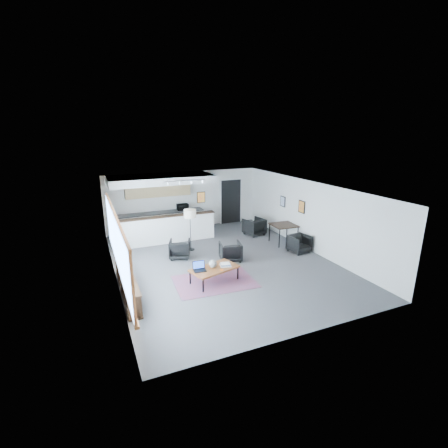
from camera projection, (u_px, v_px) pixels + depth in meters
name	position (u px, v px, depth m)	size (l,w,h in m)	color
room	(223.00, 226.00, 10.82)	(7.02, 9.02, 2.62)	#4D4D50
window	(117.00, 244.00, 8.67)	(0.10, 5.95, 1.66)	#8CBFFF
console	(127.00, 283.00, 8.92)	(0.35, 3.00, 0.80)	black
kitchenette	(162.00, 204.00, 13.61)	(4.20, 1.96, 2.60)	white
doorway	(231.00, 201.00, 15.65)	(1.10, 0.12, 2.15)	black
track_light	(185.00, 181.00, 12.19)	(1.60, 0.07, 0.15)	silver
wall_art_lower	(302.00, 207.00, 12.42)	(0.03, 0.38, 0.48)	black
wall_art_upper	(283.00, 201.00, 13.58)	(0.03, 0.34, 0.44)	black
kilim_rug	(214.00, 282.00, 9.74)	(2.45, 1.75, 0.01)	#663750
coffee_table	(214.00, 269.00, 9.62)	(1.56, 1.12, 0.46)	brown
laptop	(199.00, 268.00, 9.44)	(0.38, 0.32, 0.26)	black
ceramic_pot	(213.00, 264.00, 9.59)	(0.24, 0.24, 0.24)	gray
book_stack	(225.00, 265.00, 9.72)	(0.37, 0.32, 0.10)	silver
coaster	(222.00, 270.00, 9.45)	(0.12, 0.12, 0.01)	#E5590C
armchair_left	(180.00, 248.00, 11.48)	(0.70, 0.66, 0.72)	black
armchair_right	(230.00, 251.00, 11.22)	(0.71, 0.66, 0.73)	black
floor_lamp	(190.00, 215.00, 11.95)	(0.58, 0.58, 1.57)	black
dining_table	(284.00, 226.00, 12.87)	(0.96, 0.96, 0.77)	black
dining_chair_near	(299.00, 244.00, 12.04)	(0.59, 0.55, 0.61)	black
dining_chair_far	(254.00, 227.00, 14.01)	(0.66, 0.62, 0.68)	black
microwave	(183.00, 206.00, 14.47)	(0.50, 0.28, 0.34)	black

